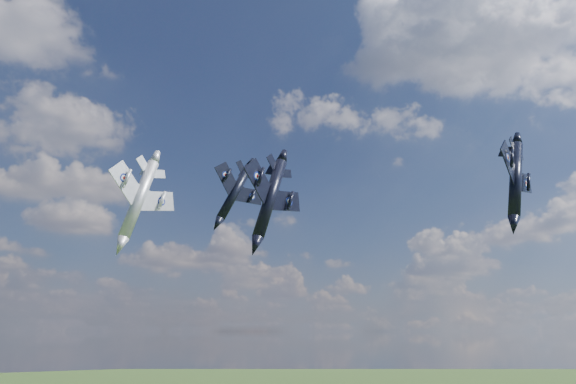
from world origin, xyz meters
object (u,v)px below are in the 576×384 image
jet_lead_navy (270,198)px  jet_right_navy (516,179)px  jet_left_silver (139,199)px  jet_high_navy (235,192)px

jet_lead_navy → jet_right_navy: bearing=-43.5°
jet_lead_navy → jet_left_silver: jet_lead_navy is taller
jet_lead_navy → jet_high_navy: jet_high_navy is taller
jet_left_silver → jet_high_navy: bearing=20.9°
jet_lead_navy → jet_left_silver: size_ratio=1.05×
jet_right_navy → jet_lead_navy: bearing=134.4°
jet_high_navy → jet_lead_navy: bearing=-110.4°
jet_right_navy → jet_high_navy: bearing=102.2°
jet_left_silver → jet_lead_navy: bearing=-43.7°
jet_high_navy → jet_left_silver: jet_high_navy is taller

